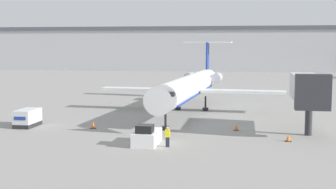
{
  "coord_description": "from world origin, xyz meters",
  "views": [
    {
      "loc": [
        8.27,
        -40.19,
        8.94
      ],
      "look_at": [
        0.0,
        10.33,
        3.42
      ],
      "focal_mm": 50.0,
      "sensor_mm": 36.0,
      "label": 1
    }
  ],
  "objects_px": {
    "airplane_main": "(190,86)",
    "traffic_cone_mid": "(288,138)",
    "traffic_cone_right": "(236,127)",
    "jet_bridge": "(307,89)",
    "pushback_tug": "(147,136)",
    "worker_near_tug": "(168,136)",
    "traffic_cone_left": "(93,125)",
    "luggage_cart": "(27,118)"
  },
  "relations": [
    {
      "from": "luggage_cart",
      "to": "jet_bridge",
      "type": "distance_m",
      "value": 29.81
    },
    {
      "from": "traffic_cone_right",
      "to": "traffic_cone_mid",
      "type": "xyz_separation_m",
      "value": [
        4.83,
        -4.79,
        -0.03
      ]
    },
    {
      "from": "pushback_tug",
      "to": "traffic_cone_right",
      "type": "distance_m",
      "value": 11.24
    },
    {
      "from": "luggage_cart",
      "to": "traffic_cone_mid",
      "type": "bearing_deg",
      "value": -7.24
    },
    {
      "from": "pushback_tug",
      "to": "worker_near_tug",
      "type": "bearing_deg",
      "value": -22.17
    },
    {
      "from": "traffic_cone_left",
      "to": "jet_bridge",
      "type": "relative_size",
      "value": 0.08
    },
    {
      "from": "airplane_main",
      "to": "traffic_cone_right",
      "type": "height_order",
      "value": "airplane_main"
    },
    {
      "from": "traffic_cone_mid",
      "to": "jet_bridge",
      "type": "bearing_deg",
      "value": 65.84
    },
    {
      "from": "traffic_cone_right",
      "to": "jet_bridge",
      "type": "xyz_separation_m",
      "value": [
        7.05,
        0.14,
        4.07
      ]
    },
    {
      "from": "worker_near_tug",
      "to": "traffic_cone_left",
      "type": "height_order",
      "value": "worker_near_tug"
    },
    {
      "from": "traffic_cone_left",
      "to": "pushback_tug",
      "type": "bearing_deg",
      "value": -42.85
    },
    {
      "from": "traffic_cone_left",
      "to": "jet_bridge",
      "type": "xyz_separation_m",
      "value": [
        22.14,
        1.46,
        4.06
      ]
    },
    {
      "from": "pushback_tug",
      "to": "jet_bridge",
      "type": "bearing_deg",
      "value": 28.92
    },
    {
      "from": "pushback_tug",
      "to": "traffic_cone_mid",
      "type": "height_order",
      "value": "pushback_tug"
    },
    {
      "from": "traffic_cone_right",
      "to": "jet_bridge",
      "type": "bearing_deg",
      "value": 1.13
    },
    {
      "from": "traffic_cone_right",
      "to": "worker_near_tug",
      "type": "bearing_deg",
      "value": -123.11
    },
    {
      "from": "airplane_main",
      "to": "jet_bridge",
      "type": "distance_m",
      "value": 18.64
    },
    {
      "from": "pushback_tug",
      "to": "traffic_cone_right",
      "type": "xyz_separation_m",
      "value": [
        7.82,
        8.07,
        -0.35
      ]
    },
    {
      "from": "luggage_cart",
      "to": "traffic_cone_left",
      "type": "bearing_deg",
      "value": -0.03
    },
    {
      "from": "jet_bridge",
      "to": "luggage_cart",
      "type": "bearing_deg",
      "value": -177.18
    },
    {
      "from": "jet_bridge",
      "to": "airplane_main",
      "type": "bearing_deg",
      "value": 136.06
    },
    {
      "from": "traffic_cone_left",
      "to": "traffic_cone_right",
      "type": "relative_size",
      "value": 1.04
    },
    {
      "from": "traffic_cone_mid",
      "to": "pushback_tug",
      "type": "bearing_deg",
      "value": -165.46
    },
    {
      "from": "airplane_main",
      "to": "traffic_cone_left",
      "type": "xyz_separation_m",
      "value": [
        -8.74,
        -14.37,
        -3.05
      ]
    },
    {
      "from": "luggage_cart",
      "to": "traffic_cone_right",
      "type": "bearing_deg",
      "value": 3.35
    },
    {
      "from": "airplane_main",
      "to": "jet_bridge",
      "type": "relative_size",
      "value": 3.58
    },
    {
      "from": "pushback_tug",
      "to": "jet_bridge",
      "type": "relative_size",
      "value": 0.43
    },
    {
      "from": "worker_near_tug",
      "to": "traffic_cone_right",
      "type": "xyz_separation_m",
      "value": [
        5.8,
        8.9,
        -0.59
      ]
    },
    {
      "from": "worker_near_tug",
      "to": "traffic_cone_mid",
      "type": "bearing_deg",
      "value": 21.1
    },
    {
      "from": "airplane_main",
      "to": "pushback_tug",
      "type": "height_order",
      "value": "airplane_main"
    },
    {
      "from": "airplane_main",
      "to": "luggage_cart",
      "type": "relative_size",
      "value": 9.7
    },
    {
      "from": "airplane_main",
      "to": "luggage_cart",
      "type": "height_order",
      "value": "airplane_main"
    },
    {
      "from": "traffic_cone_mid",
      "to": "traffic_cone_right",
      "type": "bearing_deg",
      "value": 135.25
    },
    {
      "from": "airplane_main",
      "to": "traffic_cone_left",
      "type": "height_order",
      "value": "airplane_main"
    },
    {
      "from": "luggage_cart",
      "to": "jet_bridge",
      "type": "xyz_separation_m",
      "value": [
        29.57,
        1.46,
        3.49
      ]
    },
    {
      "from": "airplane_main",
      "to": "worker_near_tug",
      "type": "relative_size",
      "value": 18.8
    },
    {
      "from": "airplane_main",
      "to": "traffic_cone_mid",
      "type": "relative_size",
      "value": 48.56
    },
    {
      "from": "luggage_cart",
      "to": "jet_bridge",
      "type": "relative_size",
      "value": 0.37
    },
    {
      "from": "pushback_tug",
      "to": "traffic_cone_right",
      "type": "bearing_deg",
      "value": 45.92
    },
    {
      "from": "pushback_tug",
      "to": "worker_near_tug",
      "type": "xyz_separation_m",
      "value": [
        2.02,
        -0.82,
        0.24
      ]
    },
    {
      "from": "jet_bridge",
      "to": "pushback_tug",
      "type": "bearing_deg",
      "value": -151.08
    },
    {
      "from": "airplane_main",
      "to": "pushback_tug",
      "type": "bearing_deg",
      "value": -93.97
    }
  ]
}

